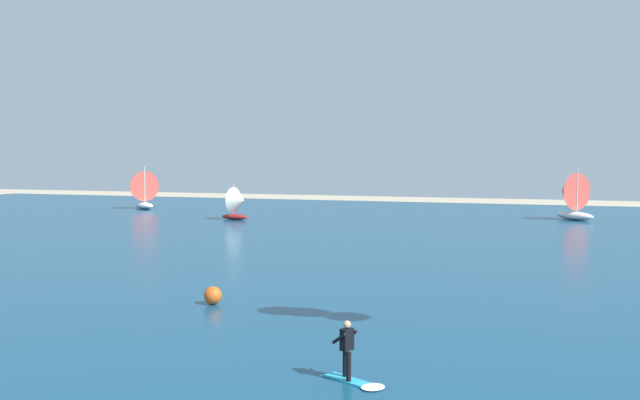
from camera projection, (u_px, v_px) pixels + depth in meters
name	position (u px, v px, depth m)	size (l,w,h in m)	color
ocean	(450.00, 245.00, 49.79)	(160.00, 90.00, 0.10)	navy
kitesurfer	(352.00, 360.00, 19.25)	(2.00, 1.38, 1.67)	#26B2CC
sailboat_trailing	(238.00, 203.00, 68.71)	(3.15, 2.73, 3.57)	maroon
sailboat_center_horizon	(570.00, 195.00, 69.09)	(4.60, 4.52, 5.17)	white
sailboat_near_shore	(142.00, 189.00, 83.73)	(4.51, 4.23, 5.01)	white
marker_buoy	(213.00, 295.00, 29.43)	(0.75, 0.75, 0.75)	#E55919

